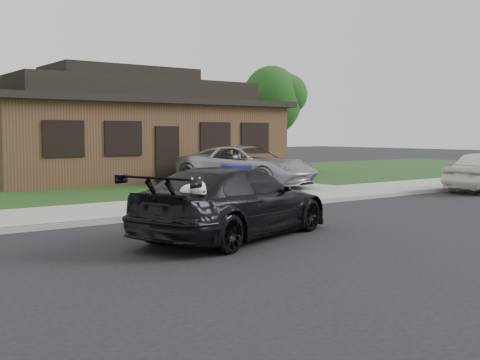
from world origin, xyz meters
TOP-DOWN VIEW (x-y plane):
  - ground at (0.00, 0.00)m, footprint 120.00×120.00m
  - sidewalk at (0.00, 5.00)m, footprint 60.00×3.00m
  - curb at (0.00, 3.50)m, footprint 60.00×0.12m
  - lawn at (0.00, 13.00)m, footprint 60.00×13.00m
  - driveway at (6.00, 10.00)m, footprint 4.50×13.00m
  - sedan at (-0.58, 0.38)m, footprint 5.11×3.37m
  - minivan at (5.47, 7.93)m, footprint 3.75×5.63m
  - recycling_bin at (2.62, 4.70)m, footprint 0.61×0.65m
  - house at (4.00, 15.00)m, footprint 12.60×8.60m
  - tree_1 at (12.14, 14.40)m, footprint 3.15×3.00m

SIDE VIEW (x-z plane):
  - ground at x=0.00m, z-range 0.00..0.00m
  - sidewalk at x=0.00m, z-range 0.00..0.12m
  - curb at x=0.00m, z-range 0.00..0.12m
  - lawn at x=0.00m, z-range 0.00..0.13m
  - driveway at x=6.00m, z-range 0.00..0.14m
  - recycling_bin at x=2.62m, z-range 0.13..1.12m
  - sedan at x=-0.58m, z-range 0.00..1.38m
  - minivan at x=5.47m, z-range 0.14..1.58m
  - house at x=4.00m, z-range -0.19..4.46m
  - tree_1 at x=12.14m, z-range 1.09..6.34m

